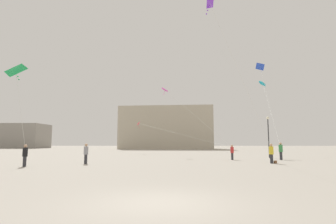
{
  "coord_description": "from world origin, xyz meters",
  "views": [
    {
      "loc": [
        0.38,
        -8.07,
        1.77
      ],
      "look_at": [
        0.0,
        18.3,
        4.86
      ],
      "focal_mm": 28.18,
      "sensor_mm": 36.0,
      "label": 1
    }
  ],
  "objects_px": {
    "kite_cobalt_delta": "(260,68)",
    "building_left_hall": "(9,136)",
    "person_in_grey": "(86,153)",
    "kite_magenta_delta": "(166,91)",
    "person_in_yellow": "(271,152)",
    "kite_violet_delta": "(212,9)",
    "person_in_red": "(232,152)",
    "handbag_beside_flyer": "(275,162)",
    "person_in_black": "(25,154)",
    "lamppost_east": "(268,130)",
    "kite_cyan_diamond": "(263,83)",
    "kite_emerald_delta": "(15,71)",
    "kite_crimson_diamond": "(140,124)",
    "person_in_green": "(281,150)",
    "building_centre_hall": "(167,128)"
  },
  "relations": [
    {
      "from": "person_in_yellow",
      "to": "lamppost_east",
      "type": "distance_m",
      "value": 9.26
    },
    {
      "from": "person_in_grey",
      "to": "building_left_hall",
      "type": "bearing_deg",
      "value": -63.03
    },
    {
      "from": "handbag_beside_flyer",
      "to": "kite_cobalt_delta",
      "type": "bearing_deg",
      "value": 74.43
    },
    {
      "from": "person_in_yellow",
      "to": "kite_violet_delta",
      "type": "xyz_separation_m",
      "value": [
        -5.74,
        -5.3,
        10.33
      ]
    },
    {
      "from": "kite_cyan_diamond",
      "to": "handbag_beside_flyer",
      "type": "xyz_separation_m",
      "value": [
        -5.62,
        -18.36,
        -11.13
      ]
    },
    {
      "from": "handbag_beside_flyer",
      "to": "building_centre_hall",
      "type": "bearing_deg",
      "value": 100.63
    },
    {
      "from": "kite_cobalt_delta",
      "to": "handbag_beside_flyer",
      "type": "bearing_deg",
      "value": -105.57
    },
    {
      "from": "kite_emerald_delta",
      "to": "building_left_hall",
      "type": "xyz_separation_m",
      "value": [
        -43.41,
        69.58,
        -3.23
      ]
    },
    {
      "from": "person_in_red",
      "to": "kite_cobalt_delta",
      "type": "bearing_deg",
      "value": -71.25
    },
    {
      "from": "kite_cyan_diamond",
      "to": "handbag_beside_flyer",
      "type": "height_order",
      "value": "kite_cyan_diamond"
    },
    {
      "from": "person_in_green",
      "to": "lamppost_east",
      "type": "distance_m",
      "value": 4.39
    },
    {
      "from": "person_in_yellow",
      "to": "person_in_grey",
      "type": "height_order",
      "value": "person_in_grey"
    },
    {
      "from": "person_in_red",
      "to": "person_in_green",
      "type": "xyz_separation_m",
      "value": [
        5.08,
        0.06,
        0.14
      ]
    },
    {
      "from": "person_in_yellow",
      "to": "handbag_beside_flyer",
      "type": "distance_m",
      "value": 0.89
    },
    {
      "from": "kite_violet_delta",
      "to": "building_centre_hall",
      "type": "bearing_deg",
      "value": 94.03
    },
    {
      "from": "kite_cobalt_delta",
      "to": "kite_crimson_diamond",
      "type": "bearing_deg",
      "value": 161.03
    },
    {
      "from": "kite_cyan_diamond",
      "to": "person_in_green",
      "type": "bearing_deg",
      "value": -103.2
    },
    {
      "from": "person_in_yellow",
      "to": "lamppost_east",
      "type": "xyz_separation_m",
      "value": [
        2.9,
        8.47,
        2.37
      ]
    },
    {
      "from": "kite_cobalt_delta",
      "to": "lamppost_east",
      "type": "relative_size",
      "value": 2.44
    },
    {
      "from": "person_in_yellow",
      "to": "kite_violet_delta",
      "type": "distance_m",
      "value": 12.95
    },
    {
      "from": "person_in_black",
      "to": "person_in_red",
      "type": "bearing_deg",
      "value": 28.34
    },
    {
      "from": "person_in_grey",
      "to": "kite_magenta_delta",
      "type": "bearing_deg",
      "value": -122.73
    },
    {
      "from": "kite_cyan_diamond",
      "to": "lamppost_east",
      "type": "bearing_deg",
      "value": -107.05
    },
    {
      "from": "person_in_grey",
      "to": "kite_crimson_diamond",
      "type": "xyz_separation_m",
      "value": [
        1.99,
        21.32,
        3.97
      ]
    },
    {
      "from": "kite_emerald_delta",
      "to": "building_left_hall",
      "type": "distance_m",
      "value": 82.08
    },
    {
      "from": "building_left_hall",
      "to": "lamppost_east",
      "type": "xyz_separation_m",
      "value": [
        66.92,
        -57.37,
        -0.74
      ]
    },
    {
      "from": "kite_crimson_diamond",
      "to": "handbag_beside_flyer",
      "type": "xyz_separation_m",
      "value": [
        14.3,
        -20.51,
        -4.79
      ]
    },
    {
      "from": "kite_magenta_delta",
      "to": "lamppost_east",
      "type": "bearing_deg",
      "value": -24.17
    },
    {
      "from": "person_in_green",
      "to": "person_in_black",
      "type": "xyz_separation_m",
      "value": [
        -22.41,
        -8.11,
        -0.1
      ]
    },
    {
      "from": "kite_magenta_delta",
      "to": "person_in_black",
      "type": "bearing_deg",
      "value": -120.48
    },
    {
      "from": "kite_crimson_diamond",
      "to": "building_centre_hall",
      "type": "distance_m",
      "value": 34.95
    },
    {
      "from": "kite_cobalt_delta",
      "to": "kite_emerald_delta",
      "type": "bearing_deg",
      "value": -144.04
    },
    {
      "from": "kite_cyan_diamond",
      "to": "person_in_yellow",
      "type": "bearing_deg",
      "value": -107.92
    },
    {
      "from": "person_in_yellow",
      "to": "building_centre_hall",
      "type": "distance_m",
      "value": 56.46
    },
    {
      "from": "person_in_grey",
      "to": "kite_cobalt_delta",
      "type": "bearing_deg",
      "value": -152.28
    },
    {
      "from": "kite_cobalt_delta",
      "to": "building_left_hall",
      "type": "bearing_deg",
      "value": 143.0
    },
    {
      "from": "person_in_red",
      "to": "handbag_beside_flyer",
      "type": "relative_size",
      "value": 4.92
    },
    {
      "from": "building_centre_hall",
      "to": "handbag_beside_flyer",
      "type": "bearing_deg",
      "value": -79.37
    },
    {
      "from": "person_in_red",
      "to": "person_in_black",
      "type": "relative_size",
      "value": 0.96
    },
    {
      "from": "person_in_black",
      "to": "kite_magenta_delta",
      "type": "height_order",
      "value": "kite_magenta_delta"
    },
    {
      "from": "kite_crimson_diamond",
      "to": "building_left_hall",
      "type": "height_order",
      "value": "building_left_hall"
    },
    {
      "from": "kite_cobalt_delta",
      "to": "building_left_hall",
      "type": "relative_size",
      "value": 0.49
    },
    {
      "from": "kite_emerald_delta",
      "to": "kite_cobalt_delta",
      "type": "distance_m",
      "value": 31.26
    },
    {
      "from": "person_in_red",
      "to": "kite_emerald_delta",
      "type": "xyz_separation_m",
      "value": [
        -18.27,
        -8.41,
        6.41
      ]
    },
    {
      "from": "kite_magenta_delta",
      "to": "kite_cobalt_delta",
      "type": "bearing_deg",
      "value": 1.38
    },
    {
      "from": "person_in_black",
      "to": "handbag_beside_flyer",
      "type": "distance_m",
      "value": 20.33
    },
    {
      "from": "person_in_grey",
      "to": "kite_cyan_diamond",
      "type": "xyz_separation_m",
      "value": [
        21.91,
        19.16,
        10.31
      ]
    },
    {
      "from": "kite_cobalt_delta",
      "to": "kite_violet_delta",
      "type": "xyz_separation_m",
      "value": [
        -10.06,
        -19.64,
        -1.4
      ]
    },
    {
      "from": "kite_crimson_diamond",
      "to": "person_in_green",
      "type": "bearing_deg",
      "value": -43.57
    },
    {
      "from": "building_centre_hall",
      "to": "person_in_red",
      "type": "bearing_deg",
      "value": -81.38
    }
  ]
}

